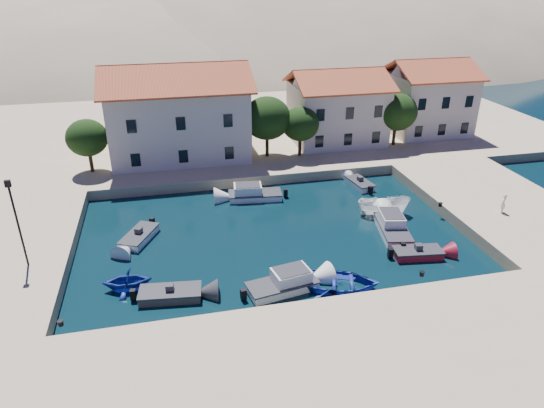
{
  "coord_description": "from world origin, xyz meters",
  "views": [
    {
      "loc": [
        -7.5,
        -22.98,
        18.98
      ],
      "look_at": [
        0.37,
        11.59,
        2.0
      ],
      "focal_mm": 32.0,
      "sensor_mm": 36.0,
      "label": 1
    }
  ],
  "objects_px": {
    "lamppost": "(16,215)",
    "pedestrian": "(503,203)",
    "cabin_cruiser_south": "(282,284)",
    "rowboat_south": "(339,288)",
    "building_right": "(428,96)",
    "building_mid": "(337,105)",
    "cabin_cruiser_east": "(393,228)",
    "boat_east": "(383,214)",
    "building_left": "(178,110)"
  },
  "relations": [
    {
      "from": "lamppost",
      "to": "pedestrian",
      "type": "distance_m",
      "value": 36.69
    },
    {
      "from": "lamppost",
      "to": "cabin_cruiser_south",
      "type": "bearing_deg",
      "value": -17.94
    },
    {
      "from": "rowboat_south",
      "to": "pedestrian",
      "type": "xyz_separation_m",
      "value": [
        16.3,
        5.78,
        1.82
      ]
    },
    {
      "from": "building_right",
      "to": "rowboat_south",
      "type": "relative_size",
      "value": 1.78
    },
    {
      "from": "building_mid",
      "to": "cabin_cruiser_south",
      "type": "height_order",
      "value": "building_mid"
    },
    {
      "from": "building_right",
      "to": "cabin_cruiser_east",
      "type": "relative_size",
      "value": 1.75
    },
    {
      "from": "building_mid",
      "to": "rowboat_south",
      "type": "height_order",
      "value": "building_mid"
    },
    {
      "from": "building_right",
      "to": "cabin_cruiser_east",
      "type": "bearing_deg",
      "value": -123.56
    },
    {
      "from": "building_right",
      "to": "lamppost",
      "type": "height_order",
      "value": "building_right"
    },
    {
      "from": "boat_east",
      "to": "building_mid",
      "type": "bearing_deg",
      "value": 5.44
    },
    {
      "from": "building_mid",
      "to": "lamppost",
      "type": "distance_m",
      "value": 36.21
    },
    {
      "from": "pedestrian",
      "to": "building_right",
      "type": "bearing_deg",
      "value": -142.58
    },
    {
      "from": "lamppost",
      "to": "cabin_cruiser_east",
      "type": "height_order",
      "value": "lamppost"
    },
    {
      "from": "rowboat_south",
      "to": "boat_east",
      "type": "height_order",
      "value": "boat_east"
    },
    {
      "from": "lamppost",
      "to": "pedestrian",
      "type": "bearing_deg",
      "value": -0.2
    },
    {
      "from": "lamppost",
      "to": "rowboat_south",
      "type": "distance_m",
      "value": 21.65
    },
    {
      "from": "lamppost",
      "to": "rowboat_south",
      "type": "xyz_separation_m",
      "value": [
        20.28,
        -5.91,
        -4.75
      ]
    },
    {
      "from": "building_right",
      "to": "boat_east",
      "type": "bearing_deg",
      "value": -126.64
    },
    {
      "from": "cabin_cruiser_south",
      "to": "pedestrian",
      "type": "relative_size",
      "value": 2.99
    },
    {
      "from": "building_right",
      "to": "cabin_cruiser_east",
      "type": "height_order",
      "value": "building_right"
    },
    {
      "from": "building_mid",
      "to": "rowboat_south",
      "type": "bearing_deg",
      "value": -108.92
    },
    {
      "from": "cabin_cruiser_east",
      "to": "boat_east",
      "type": "bearing_deg",
      "value": -0.23
    },
    {
      "from": "building_left",
      "to": "building_mid",
      "type": "xyz_separation_m",
      "value": [
        18.0,
        1.0,
        -0.71
      ]
    },
    {
      "from": "rowboat_south",
      "to": "pedestrian",
      "type": "bearing_deg",
      "value": -53.19
    },
    {
      "from": "rowboat_south",
      "to": "boat_east",
      "type": "relative_size",
      "value": 1.17
    },
    {
      "from": "building_mid",
      "to": "pedestrian",
      "type": "distance_m",
      "value": 22.54
    },
    {
      "from": "building_right",
      "to": "pedestrian",
      "type": "relative_size",
      "value": 5.75
    },
    {
      "from": "cabin_cruiser_south",
      "to": "pedestrian",
      "type": "height_order",
      "value": "pedestrian"
    },
    {
      "from": "lamppost",
      "to": "cabin_cruiser_east",
      "type": "bearing_deg",
      "value": 0.55
    },
    {
      "from": "pedestrian",
      "to": "building_left",
      "type": "bearing_deg",
      "value": -78.79
    },
    {
      "from": "lamppost",
      "to": "cabin_cruiser_south",
      "type": "height_order",
      "value": "lamppost"
    },
    {
      "from": "cabin_cruiser_south",
      "to": "rowboat_south",
      "type": "relative_size",
      "value": 0.93
    },
    {
      "from": "lamppost",
      "to": "pedestrian",
      "type": "xyz_separation_m",
      "value": [
        36.57,
        -0.13,
        -2.93
      ]
    },
    {
      "from": "rowboat_south",
      "to": "pedestrian",
      "type": "height_order",
      "value": "pedestrian"
    },
    {
      "from": "building_mid",
      "to": "rowboat_south",
      "type": "relative_size",
      "value": 1.98
    },
    {
      "from": "rowboat_south",
      "to": "cabin_cruiser_south",
      "type": "bearing_deg",
      "value": 98.74
    },
    {
      "from": "building_left",
      "to": "lamppost",
      "type": "distance_m",
      "value": 23.1
    },
    {
      "from": "pedestrian",
      "to": "cabin_cruiser_east",
      "type": "bearing_deg",
      "value": -42.38
    },
    {
      "from": "cabin_cruiser_south",
      "to": "building_right",
      "type": "bearing_deg",
      "value": 37.16
    },
    {
      "from": "cabin_cruiser_south",
      "to": "boat_east",
      "type": "height_order",
      "value": "cabin_cruiser_south"
    },
    {
      "from": "cabin_cruiser_south",
      "to": "pedestrian",
      "type": "xyz_separation_m",
      "value": [
        20.05,
        5.22,
        1.35
      ]
    },
    {
      "from": "cabin_cruiser_east",
      "to": "lamppost",
      "type": "bearing_deg",
      "value": 101.84
    },
    {
      "from": "building_right",
      "to": "lamppost",
      "type": "relative_size",
      "value": 1.52
    },
    {
      "from": "lamppost",
      "to": "rowboat_south",
      "type": "relative_size",
      "value": 1.18
    },
    {
      "from": "building_left",
      "to": "lamppost",
      "type": "bearing_deg",
      "value": -119.9
    },
    {
      "from": "pedestrian",
      "to": "boat_east",
      "type": "bearing_deg",
      "value": -62.33
    },
    {
      "from": "building_mid",
      "to": "lamppost",
      "type": "bearing_deg",
      "value": -144.55
    },
    {
      "from": "lamppost",
      "to": "cabin_cruiser_south",
      "type": "distance_m",
      "value": 17.89
    },
    {
      "from": "building_left",
      "to": "lamppost",
      "type": "height_order",
      "value": "building_left"
    },
    {
      "from": "building_mid",
      "to": "building_left",
      "type": "bearing_deg",
      "value": -176.82
    }
  ]
}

